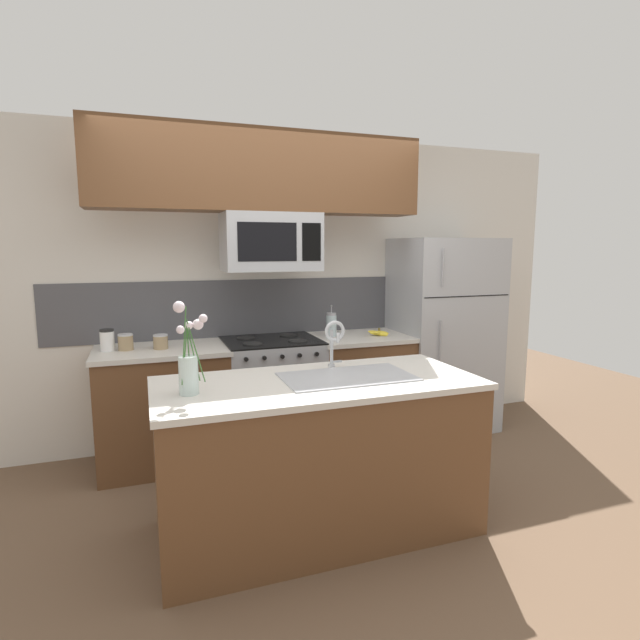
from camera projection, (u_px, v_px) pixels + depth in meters
ground_plane at (307, 499)px, 3.32m from camera, size 10.00×10.00×0.00m
rear_partition at (293, 288)px, 4.42m from camera, size 5.20×0.10×2.60m
splash_band at (262, 307)px, 4.29m from camera, size 3.45×0.01×0.48m
back_counter_left at (164, 406)px, 3.81m from camera, size 0.97×0.65×0.91m
back_counter_right at (359, 387)px, 4.35m from camera, size 0.83×0.65×0.91m
stove_range at (272, 395)px, 4.09m from camera, size 0.76×0.64×0.93m
microwave at (271, 242)px, 3.89m from camera, size 0.74×0.40×0.45m
upper_cabinet_band at (261, 172)px, 3.77m from camera, size 2.50×0.34×0.60m
refrigerator at (442, 334)px, 4.59m from camera, size 0.87×0.74×1.74m
storage_jar_tall at (107, 340)px, 3.63m from camera, size 0.10×0.10×0.16m
storage_jar_medium at (126, 342)px, 3.67m from camera, size 0.11×0.11×0.12m
storage_jar_short at (161, 342)px, 3.71m from camera, size 0.11×0.11×0.11m
banana_bunch at (379, 333)px, 4.28m from camera, size 0.19×0.15×0.08m
french_press at (331, 324)px, 4.25m from camera, size 0.09×0.09×0.27m
island_counter at (318, 455)px, 2.91m from camera, size 1.84×0.82×0.91m
kitchen_sink at (347, 389)px, 2.92m from camera, size 0.76×0.44×0.16m
sink_faucet at (334, 338)px, 3.08m from camera, size 0.14×0.14×0.31m
flower_vase at (189, 366)px, 2.55m from camera, size 0.17×0.11×0.49m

